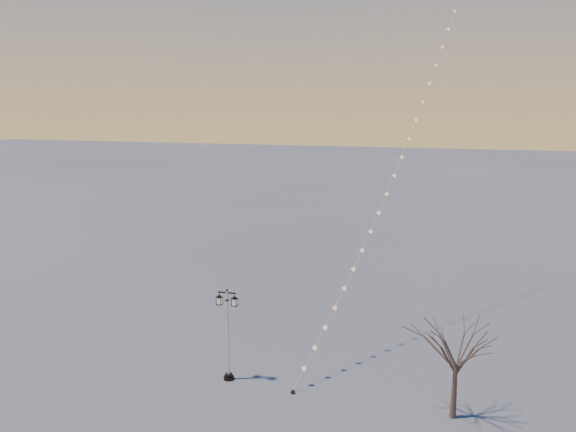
% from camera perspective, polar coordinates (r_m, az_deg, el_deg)
% --- Properties ---
extents(ground, '(300.00, 300.00, 0.00)m').
position_cam_1_polar(ground, '(26.86, 0.20, -18.28)').
color(ground, '#505151').
rests_on(ground, ground).
extents(street_lamp, '(1.17, 0.51, 4.60)m').
position_cam_1_polar(street_lamp, '(27.92, -6.06, -11.31)').
color(street_lamp, black).
rests_on(street_lamp, ground).
extents(bare_tree, '(2.76, 2.76, 4.58)m').
position_cam_1_polar(bare_tree, '(25.40, 16.58, -12.57)').
color(bare_tree, '#453326').
rests_on(bare_tree, ground).
extents(kite_train, '(9.43, 25.73, 30.87)m').
position_cam_1_polar(kite_train, '(36.01, 13.20, 14.29)').
color(kite_train, black).
rests_on(kite_train, ground).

